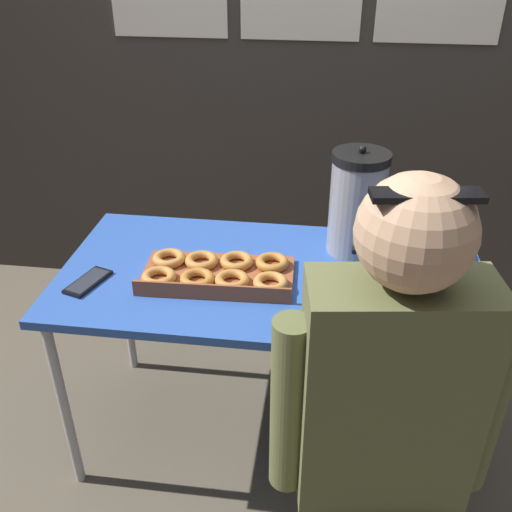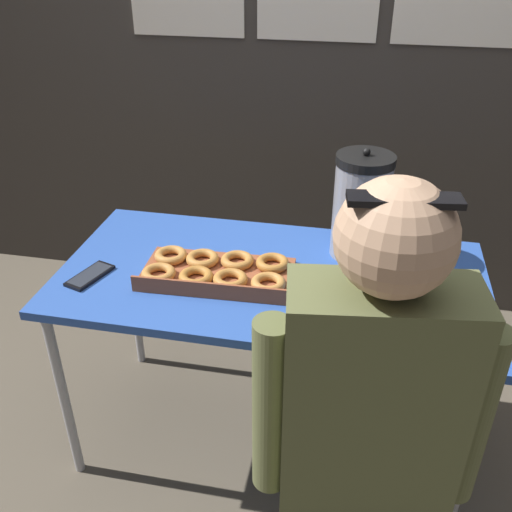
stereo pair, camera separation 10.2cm
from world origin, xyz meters
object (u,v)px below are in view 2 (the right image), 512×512
Objects in this scene: person_seated at (366,442)px; coffee_urn at (361,206)px; cell_phone at (90,276)px; donut_box at (217,271)px.

coffee_urn is at bearing -92.57° from person_seated.
cell_phone is 0.13× the size of person_seated.
person_seated reaches higher than coffee_urn.
donut_box is 0.39m from cell_phone.
coffee_urn is 2.14× the size of cell_phone.
coffee_urn is at bearing 27.21° from donut_box.
person_seated is at bearing -84.75° from coffee_urn.
person_seated is (0.07, -0.73, -0.25)m from coffee_urn.
donut_box is 0.69m from person_seated.
person_seated reaches higher than donut_box.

